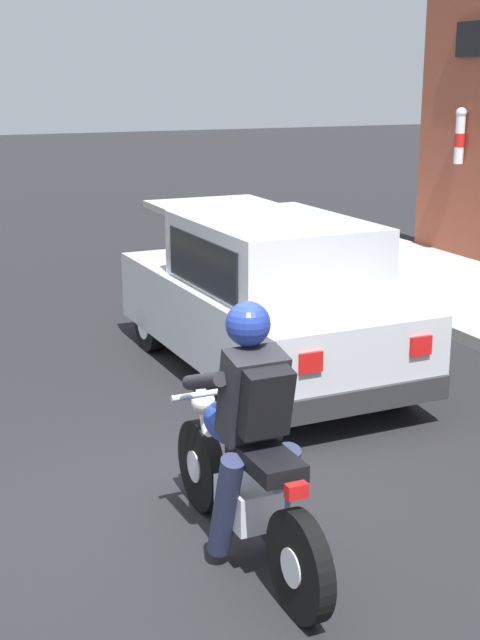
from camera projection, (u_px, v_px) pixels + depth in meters
ground_plane at (189, 519)px, 5.91m from camera, size 80.00×80.00×0.00m
motorcycle_with_rider at (247, 455)px, 5.27m from camera, size 0.56×2.02×1.62m
car_hatchback at (265, 300)px, 8.53m from camera, size 1.73×3.82×1.57m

